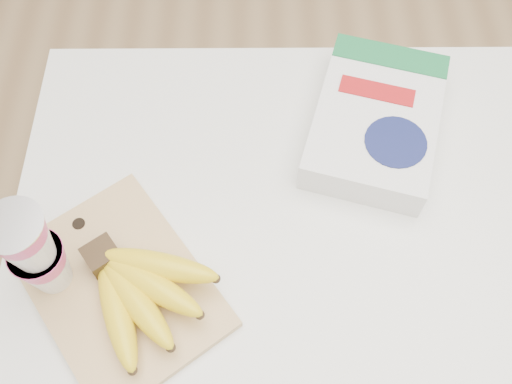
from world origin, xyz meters
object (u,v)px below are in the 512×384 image
cutting_board (120,286)px  bananas (139,289)px  cereal_box (376,120)px  yogurt_stack (33,251)px  table (323,298)px

cutting_board → bananas: bearing=-61.4°
cutting_board → cereal_box: 0.50m
yogurt_stack → cereal_box: (0.50, 0.28, -0.08)m
table → bananas: size_ratio=5.09×
bananas → cereal_box: size_ratio=0.63×
bananas → yogurt_stack: (-0.13, 0.03, 0.07)m
bananas → cereal_box: (0.37, 0.30, -0.01)m
table → cereal_box: size_ratio=3.20×
bananas → cereal_box: 0.48m
bananas → cereal_box: bearing=39.1°
cutting_board → cereal_box: (0.41, 0.29, 0.02)m
table → cereal_box: (0.05, 0.17, 0.44)m
cutting_board → table: bearing=-17.5°
table → cereal_box: 0.47m
table → bananas: (-0.32, -0.14, 0.45)m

